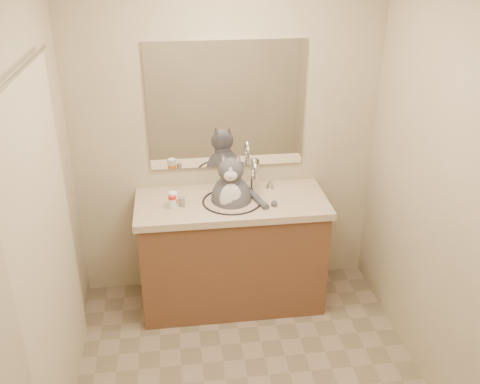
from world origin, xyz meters
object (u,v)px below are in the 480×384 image
at_px(cat, 232,197).
at_px(grey_canister, 182,202).
at_px(pill_bottle_orange, 174,200).
at_px(pill_bottle_redcap, 172,202).

bearing_deg(cat, grey_canister, -164.82).
height_order(pill_bottle_orange, grey_canister, pill_bottle_orange).
bearing_deg(grey_canister, cat, 7.26).
xyz_separation_m(cat, pill_bottle_orange, (-0.40, -0.04, 0.03)).
relative_size(pill_bottle_redcap, grey_canister, 1.44).
relative_size(pill_bottle_orange, grey_canister, 1.61).
relative_size(cat, grey_canister, 8.83).
relative_size(cat, pill_bottle_redcap, 6.14).
bearing_deg(cat, pill_bottle_orange, -166.31).
xyz_separation_m(pill_bottle_redcap, pill_bottle_orange, (0.01, 0.03, 0.00)).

